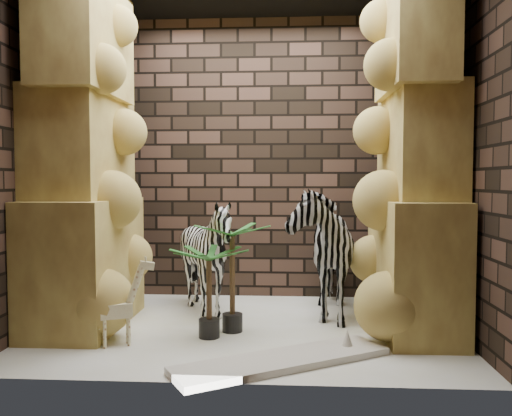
# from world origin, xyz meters

# --- Properties ---
(floor) EXTENTS (3.50, 3.50, 0.00)m
(floor) POSITION_xyz_m (0.00, 0.00, 0.00)
(floor) COLOR white
(floor) RESTS_ON ground
(wall_back) EXTENTS (3.50, 0.00, 3.50)m
(wall_back) POSITION_xyz_m (0.00, 1.25, 1.50)
(wall_back) COLOR black
(wall_back) RESTS_ON ground
(wall_front) EXTENTS (3.50, 0.00, 3.50)m
(wall_front) POSITION_xyz_m (0.00, -1.25, 1.50)
(wall_front) COLOR black
(wall_front) RESTS_ON ground
(wall_left) EXTENTS (0.00, 3.00, 3.00)m
(wall_left) POSITION_xyz_m (-1.75, 0.00, 1.50)
(wall_left) COLOR black
(wall_left) RESTS_ON ground
(wall_right) EXTENTS (0.00, 3.00, 3.00)m
(wall_right) POSITION_xyz_m (1.75, 0.00, 1.50)
(wall_right) COLOR black
(wall_right) RESTS_ON ground
(rock_pillar_left) EXTENTS (0.68, 1.30, 3.00)m
(rock_pillar_left) POSITION_xyz_m (-1.40, 0.00, 1.50)
(rock_pillar_left) COLOR #DDCC69
(rock_pillar_left) RESTS_ON floor
(rock_pillar_right) EXTENTS (0.58, 1.25, 3.00)m
(rock_pillar_right) POSITION_xyz_m (1.42, 0.00, 1.50)
(rock_pillar_right) COLOR #DDCC69
(rock_pillar_right) RESTS_ON floor
(zebra_right) EXTENTS (0.65, 1.20, 1.42)m
(zebra_right) POSITION_xyz_m (0.66, 0.51, 0.71)
(zebra_right) COLOR white
(zebra_right) RESTS_ON floor
(zebra_left) EXTENTS (1.14, 1.28, 0.98)m
(zebra_left) POSITION_xyz_m (-0.39, 0.43, 0.49)
(zebra_left) COLOR white
(zebra_left) RESTS_ON floor
(giraffe_toy) EXTENTS (0.37, 0.26, 0.69)m
(giraffe_toy) POSITION_xyz_m (-0.94, -0.55, 0.35)
(giraffe_toy) COLOR #F1EAB4
(giraffe_toy) RESTS_ON floor
(palm_front) EXTENTS (0.36, 0.36, 0.92)m
(palm_front) POSITION_xyz_m (-0.10, -0.12, 0.46)
(palm_front) COLOR #204E1C
(palm_front) RESTS_ON floor
(palm_back) EXTENTS (0.36, 0.36, 0.74)m
(palm_back) POSITION_xyz_m (-0.27, -0.29, 0.37)
(palm_back) COLOR #204E1C
(palm_back) RESTS_ON floor
(surfboard) EXTENTS (1.54, 1.13, 0.05)m
(surfboard) POSITION_xyz_m (0.33, -0.88, 0.03)
(surfboard) COLOR silver
(surfboard) RESTS_ON floor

